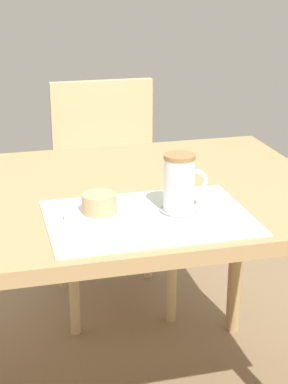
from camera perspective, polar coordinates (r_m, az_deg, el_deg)
dining_table at (r=1.67m, az=-4.02°, el=-2.36°), size 1.19×0.80×0.70m
wooden_chair at (r=2.40m, az=-3.10°, el=0.80°), size 0.43×0.43×0.83m
placemat at (r=1.47m, az=0.39°, el=-2.28°), size 0.47×0.33×0.00m
pastry_plate at (r=1.47m, az=-3.98°, el=-2.02°), size 0.16×0.16×0.01m
pastry at (r=1.46m, az=-4.00°, el=-1.01°), size 0.08×0.08×0.04m
coffee_coaster at (r=1.50m, az=3.08°, el=-1.62°), size 0.09×0.09×0.00m
coffee_mug at (r=1.48m, az=3.22°, el=0.88°), size 0.11×0.07×0.13m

